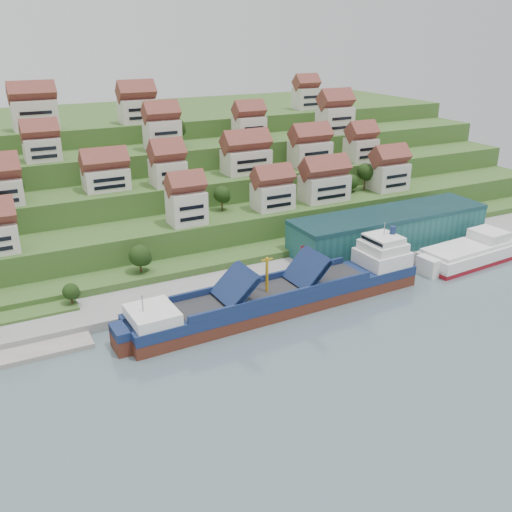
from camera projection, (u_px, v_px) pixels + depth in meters
ground at (254, 315)px, 129.62m from camera, size 300.00×300.00×0.00m
quay at (296, 271)px, 150.06m from camera, size 180.00×14.00×2.20m
hillside at (128, 173)px, 211.11m from camera, size 260.00×128.00×31.00m
hillside_village at (163, 160)px, 169.87m from camera, size 155.25×62.47×29.08m
hillside_trees at (174, 185)px, 163.29m from camera, size 140.25×62.19×30.19m
warehouse at (389, 229)px, 162.99m from camera, size 60.00×15.00×10.00m
flagpole at (300, 258)px, 142.98m from camera, size 1.28×0.16×8.00m
cargo_ship at (288, 295)px, 132.21m from camera, size 73.10×13.92×16.07m
second_ship at (470, 253)px, 157.74m from camera, size 30.92×13.55×8.73m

